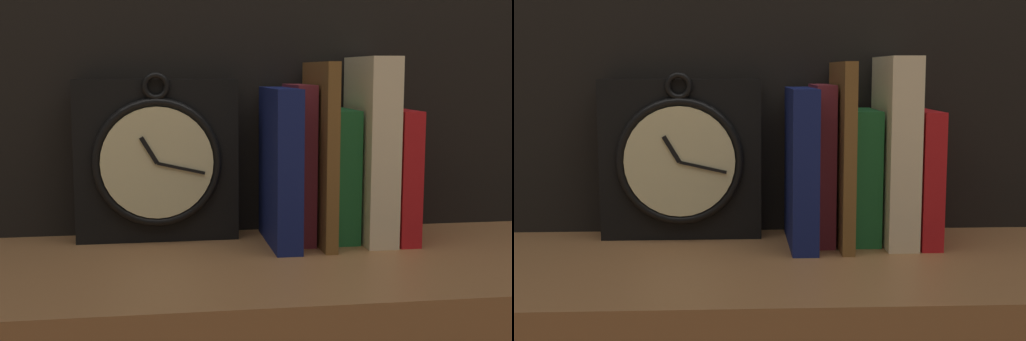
# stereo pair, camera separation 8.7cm
# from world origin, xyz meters

# --- Properties ---
(clock) EXTENTS (0.22, 0.06, 0.23)m
(clock) POSITION_xyz_m (-0.12, 0.14, 1.04)
(clock) COLOR black
(clock) RESTS_ON bookshelf
(book_slot0_navy) EXTENTS (0.03, 0.16, 0.21)m
(book_slot0_navy) POSITION_xyz_m (0.05, 0.09, 1.04)
(book_slot0_navy) COLOR navy
(book_slot0_navy) RESTS_ON bookshelf
(book_slot1_maroon) EXTENTS (0.03, 0.12, 0.22)m
(book_slot1_maroon) POSITION_xyz_m (0.08, 0.11, 1.04)
(book_slot1_maroon) COLOR maroon
(book_slot1_maroon) RESTS_ON bookshelf
(book_slot2_brown) EXTENTS (0.02, 0.15, 0.25)m
(book_slot2_brown) POSITION_xyz_m (0.10, 0.09, 1.05)
(book_slot2_brown) COLOR brown
(book_slot2_brown) RESTS_ON bookshelf
(book_slot3_green) EXTENTS (0.04, 0.11, 0.18)m
(book_slot3_green) POSITION_xyz_m (0.13, 0.11, 1.02)
(book_slot3_green) COLOR #1F6C34
(book_slot3_green) RESTS_ON bookshelf
(book_slot4_cream) EXTENTS (0.04, 0.14, 0.26)m
(book_slot4_cream) POSITION_xyz_m (0.18, 0.10, 1.06)
(book_slot4_cream) COLOR beige
(book_slot4_cream) RESTS_ON bookshelf
(book_slot5_red) EXTENTS (0.03, 0.14, 0.18)m
(book_slot5_red) POSITION_xyz_m (0.21, 0.10, 1.02)
(book_slot5_red) COLOR red
(book_slot5_red) RESTS_ON bookshelf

